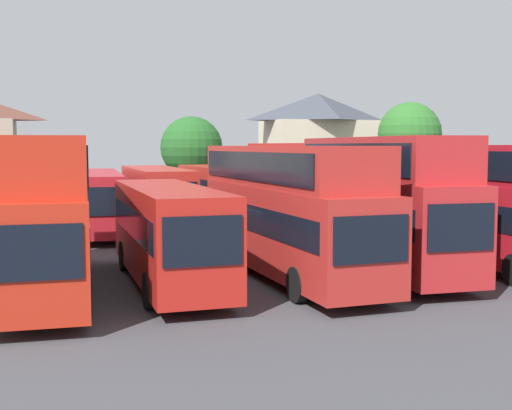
{
  "coord_description": "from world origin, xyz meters",
  "views": [
    {
      "loc": [
        -7.92,
        -22.37,
        4.71
      ],
      "look_at": [
        0.0,
        3.0,
        2.35
      ],
      "focal_mm": 47.06,
      "sensor_mm": 36.0,
      "label": 1
    }
  ],
  "objects": [
    {
      "name": "bus_4",
      "position": [
        3.96,
        0.08,
        2.82
      ],
      "size": [
        3.02,
        11.04,
        5.01
      ],
      "rotation": [
        0.0,
        0.0,
        -1.62
      ],
      "color": "#B42225",
      "rests_on": "ground"
    },
    {
      "name": "bus_6",
      "position": [
        -5.44,
        14.49,
        1.89
      ],
      "size": [
        3.05,
        11.9,
        3.29
      ],
      "rotation": [
        0.0,
        0.0,
        -1.62
      ],
      "color": "#B41D27",
      "rests_on": "ground"
    },
    {
      "name": "tree_left_of_lot",
      "position": [
        18.24,
        22.58,
        5.55
      ],
      "size": [
        4.74,
        4.74,
        7.96
      ],
      "color": "brown",
      "rests_on": "ground"
    },
    {
      "name": "house_terrace_centre",
      "position": [
        14.36,
        31.13,
        4.65
      ],
      "size": [
        9.21,
        6.48,
        9.12
      ],
      "color": "beige",
      "rests_on": "ground"
    },
    {
      "name": "ground",
      "position": [
        0.0,
        18.0,
        0.0
      ],
      "size": [
        140.0,
        140.0,
        0.0
      ],
      "primitive_type": "plane",
      "color": "#424247"
    },
    {
      "name": "bus_9",
      "position": [
        6.53,
        14.69,
        2.73
      ],
      "size": [
        3.52,
        11.75,
        4.85
      ],
      "rotation": [
        0.0,
        0.0,
        -1.48
      ],
      "color": "#AF211F",
      "rests_on": "ground"
    },
    {
      "name": "bus_1",
      "position": [
        -8.0,
        0.01,
        2.79
      ],
      "size": [
        3.13,
        11.91,
        4.96
      ],
      "rotation": [
        0.0,
        0.0,
        -1.62
      ],
      "color": "#B62615",
      "rests_on": "ground"
    },
    {
      "name": "bus_7",
      "position": [
        -2.22,
        14.37,
        1.98
      ],
      "size": [
        2.68,
        10.66,
        3.48
      ],
      "rotation": [
        0.0,
        0.0,
        -1.57
      ],
      "color": "red",
      "rests_on": "ground"
    },
    {
      "name": "depot_boundary_wall",
      "position": [
        0.0,
        24.58,
        0.9
      ],
      "size": [
        56.0,
        0.5,
        1.8
      ],
      "primitive_type": "cube",
      "color": "gray",
      "rests_on": "ground"
    },
    {
      "name": "bus_8",
      "position": [
        1.85,
        14.97,
        1.98
      ],
      "size": [
        3.26,
        11.61,
        3.48
      ],
      "rotation": [
        0.0,
        0.0,
        -1.51
      ],
      "color": "#AE2317",
      "rests_on": "ground"
    },
    {
      "name": "bus_5",
      "position": [
        8.19,
        -0.24,
        2.67
      ],
      "size": [
        2.77,
        11.52,
        4.73
      ],
      "rotation": [
        0.0,
        0.0,
        -1.6
      ],
      "color": "red",
      "rests_on": "ground"
    },
    {
      "name": "tree_right_of_lot",
      "position": [
        2.46,
        27.08,
        4.54
      ],
      "size": [
        4.65,
        4.65,
        6.9
      ],
      "color": "brown",
      "rests_on": "ground"
    },
    {
      "name": "bus_2",
      "position": [
        -4.08,
        -0.16,
        1.91
      ],
      "size": [
        2.58,
        10.34,
        3.34
      ],
      "rotation": [
        0.0,
        0.0,
        -1.57
      ],
      "color": "red",
      "rests_on": "ground"
    },
    {
      "name": "bus_3",
      "position": [
        0.2,
        -0.02,
        2.66
      ],
      "size": [
        3.07,
        12.05,
        4.7
      ],
      "rotation": [
        0.0,
        0.0,
        -1.53
      ],
      "color": "#B12722",
      "rests_on": "ground"
    }
  ]
}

